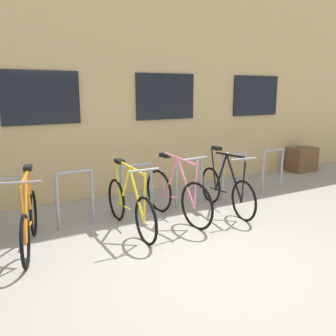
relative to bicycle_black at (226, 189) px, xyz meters
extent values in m
plane|color=gray|center=(-1.37, -1.40, -0.37)|extent=(42.00, 42.00, 0.00)
cube|color=tan|center=(-1.37, 5.36, 2.74)|extent=(28.00, 7.12, 6.23)
cube|color=black|center=(-2.57, 1.78, 1.50)|extent=(1.30, 0.04, 0.90)
cube|color=black|center=(-0.17, 1.78, 1.50)|extent=(1.30, 0.04, 0.90)
cube|color=black|center=(2.23, 1.78, 1.50)|extent=(1.30, 0.04, 0.90)
cylinder|color=gray|center=(-3.16, 0.50, 0.04)|extent=(0.05, 0.05, 0.84)
cylinder|color=gray|center=(-2.68, 0.50, 0.04)|extent=(0.05, 0.05, 0.84)
cylinder|color=gray|center=(-2.16, 0.50, 0.04)|extent=(0.05, 0.05, 0.84)
cylinder|color=gray|center=(-2.42, 0.50, 0.46)|extent=(0.52, 0.05, 0.05)
cylinder|color=gray|center=(-1.68, 0.50, 0.04)|extent=(0.05, 0.05, 0.84)
cylinder|color=gray|center=(-1.16, 0.50, 0.04)|extent=(0.05, 0.05, 0.84)
cylinder|color=gray|center=(-1.42, 0.50, 0.46)|extent=(0.52, 0.05, 0.05)
cylinder|color=gray|center=(-0.68, 0.50, 0.04)|extent=(0.05, 0.05, 0.84)
cylinder|color=gray|center=(-0.16, 0.50, 0.04)|extent=(0.05, 0.05, 0.84)
cylinder|color=gray|center=(-0.42, 0.50, 0.46)|extent=(0.52, 0.05, 0.05)
cylinder|color=gray|center=(0.32, 0.50, 0.04)|extent=(0.05, 0.05, 0.84)
cylinder|color=gray|center=(0.84, 0.50, 0.04)|extent=(0.05, 0.05, 0.84)
cylinder|color=gray|center=(0.58, 0.50, 0.46)|extent=(0.52, 0.05, 0.05)
cylinder|color=gray|center=(1.32, 0.50, 0.04)|extent=(0.05, 0.05, 0.84)
cylinder|color=gray|center=(1.84, 0.50, 0.04)|extent=(0.05, 0.05, 0.84)
cylinder|color=gray|center=(1.58, 0.50, 0.46)|extent=(0.52, 0.05, 0.05)
torus|color=black|center=(0.05, 0.51, -0.07)|extent=(0.11, 0.66, 0.66)
torus|color=black|center=(-0.06, -0.52, -0.07)|extent=(0.11, 0.66, 0.66)
cylinder|color=black|center=(-0.03, -0.23, 0.23)|extent=(0.09, 0.50, 0.69)
cylinder|color=black|center=(0.02, 0.16, 0.25)|extent=(0.07, 0.37, 0.74)
cylinder|color=black|center=(-0.01, -0.07, 0.59)|extent=(0.12, 0.80, 0.09)
cylinder|color=black|center=(0.03, 0.25, -0.09)|extent=(0.08, 0.52, 0.07)
cylinder|color=black|center=(0.04, 0.42, 0.27)|extent=(0.05, 0.20, 0.69)
cylinder|color=black|center=(-0.05, -0.49, 0.25)|extent=(0.04, 0.08, 0.63)
cube|color=black|center=(0.04, 0.33, 0.64)|extent=(0.12, 0.21, 0.06)
cylinder|color=gray|center=(-0.05, -0.47, 0.59)|extent=(0.44, 0.07, 0.03)
torus|color=black|center=(-3.02, 0.52, -0.07)|extent=(0.20, 0.64, 0.65)
torus|color=black|center=(-3.27, -0.46, -0.07)|extent=(0.20, 0.64, 0.65)
cylinder|color=orange|center=(-3.20, -0.19, 0.23)|extent=(0.15, 0.48, 0.72)
cylinder|color=orange|center=(-3.10, 0.18, 0.24)|extent=(0.12, 0.35, 0.72)
cylinder|color=orange|center=(-3.16, -0.04, 0.59)|extent=(0.22, 0.76, 0.04)
cylinder|color=orange|center=(-3.08, 0.27, -0.09)|extent=(0.15, 0.50, 0.07)
cylinder|color=orange|center=(-3.04, 0.43, 0.26)|extent=(0.07, 0.20, 0.67)
cylinder|color=orange|center=(-3.26, -0.44, 0.26)|extent=(0.05, 0.08, 0.66)
cube|color=black|center=(-3.06, 0.34, 0.62)|extent=(0.15, 0.22, 0.06)
cylinder|color=gray|center=(-3.25, -0.41, 0.62)|extent=(0.43, 0.13, 0.03)
torus|color=black|center=(-1.77, 0.51, -0.06)|extent=(0.05, 0.66, 0.66)
torus|color=black|center=(-1.78, -0.56, -0.06)|extent=(0.05, 0.66, 0.66)
cylinder|color=yellow|center=(-1.78, -0.27, 0.24)|extent=(0.04, 0.52, 0.72)
cylinder|color=yellow|center=(-1.77, 0.15, 0.22)|extent=(0.04, 0.39, 0.68)
cylinder|color=yellow|center=(-1.78, -0.09, 0.57)|extent=(0.04, 0.85, 0.07)
cylinder|color=yellow|center=(-1.77, 0.24, -0.09)|extent=(0.03, 0.54, 0.07)
cylinder|color=yellow|center=(-1.77, 0.42, 0.25)|extent=(0.03, 0.20, 0.63)
cylinder|color=yellow|center=(-1.78, -0.54, 0.26)|extent=(0.03, 0.08, 0.65)
cube|color=black|center=(-1.77, 0.33, 0.58)|extent=(0.10, 0.20, 0.06)
cylinder|color=gray|center=(-1.78, -0.51, 0.61)|extent=(0.44, 0.03, 0.03)
torus|color=black|center=(-1.00, 0.53, -0.03)|extent=(0.12, 0.72, 0.72)
torus|color=black|center=(-0.90, -0.45, -0.03)|extent=(0.12, 0.72, 0.72)
cylinder|color=pink|center=(-0.93, -0.18, 0.28)|extent=(0.09, 0.47, 0.74)
cylinder|color=pink|center=(-0.97, 0.19, 0.24)|extent=(0.07, 0.35, 0.67)
cylinder|color=pink|center=(-0.94, -0.03, 0.61)|extent=(0.12, 0.76, 0.10)
cylinder|color=pink|center=(-0.98, 0.28, -0.06)|extent=(0.08, 0.49, 0.07)
cylinder|color=pink|center=(-0.99, 0.44, 0.27)|extent=(0.05, 0.20, 0.62)
cylinder|color=pink|center=(-0.90, -0.42, 0.30)|extent=(0.04, 0.08, 0.67)
cube|color=black|center=(-0.98, 0.35, 0.60)|extent=(0.12, 0.21, 0.06)
cylinder|color=gray|center=(-0.90, -0.40, 0.67)|extent=(0.44, 0.07, 0.03)
cube|color=brown|center=(3.58, 1.45, -0.07)|extent=(0.70, 0.44, 0.60)
camera|label=1|loc=(-3.72, -4.60, 1.62)|focal=38.27mm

